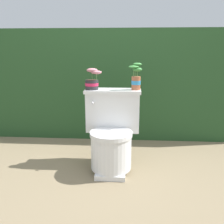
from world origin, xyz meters
name	(u,v)px	position (x,y,z in m)	size (l,w,h in m)	color
ground_plane	(103,170)	(0.00, 0.00, 0.00)	(12.00, 12.00, 0.00)	#75664C
hedge_backdrop	(112,83)	(0.00, 1.15, 0.65)	(3.28, 0.71, 1.30)	#234723
toilet	(112,133)	(0.07, 0.07, 0.34)	(0.51, 0.51, 0.71)	silver
potted_plant_left	(92,81)	(-0.11, 0.17, 0.79)	(0.16, 0.12, 0.19)	#262628
potted_plant_midleft	(136,78)	(0.28, 0.18, 0.82)	(0.12, 0.09, 0.24)	#9E5638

